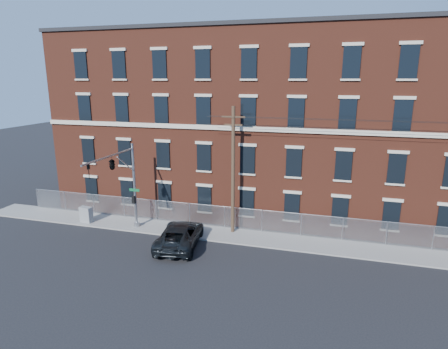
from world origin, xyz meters
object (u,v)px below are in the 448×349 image
utility_pole_near (233,169)px  pickup_truck (180,235)px  utility_cabinet (86,215)px  traffic_signal_mast (118,171)px

utility_pole_near → pickup_truck: size_ratio=1.65×
utility_cabinet → pickup_truck: bearing=-3.7°
utility_pole_near → pickup_truck: 6.46m
utility_pole_near → utility_cabinet: utility_pole_near is taller
utility_pole_near → pickup_truck: bearing=-133.1°
utility_pole_near → pickup_truck: (-3.17, -3.39, -4.50)m
traffic_signal_mast → pickup_truck: size_ratio=1.16×
traffic_signal_mast → utility_cabinet: 6.83m
traffic_signal_mast → utility_cabinet: (-4.63, 2.02, -4.60)m
utility_pole_near → utility_cabinet: size_ratio=7.45×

